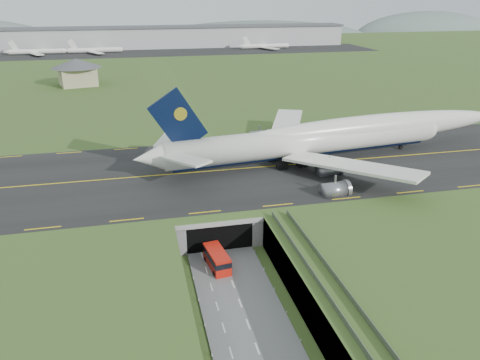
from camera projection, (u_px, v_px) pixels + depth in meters
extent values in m
plane|color=#3A5321|center=(229.00, 275.00, 77.58)|extent=(900.00, 900.00, 0.00)
cube|color=gray|center=(229.00, 259.00, 76.47)|extent=(800.00, 800.00, 6.00)
cube|color=slate|center=(239.00, 302.00, 70.76)|extent=(12.00, 75.00, 0.20)
cube|color=black|center=(199.00, 172.00, 105.20)|extent=(800.00, 44.00, 0.18)
cube|color=gray|center=(209.00, 199.00, 92.75)|extent=(16.00, 22.00, 1.00)
cube|color=gray|center=(175.00, 214.00, 92.21)|extent=(2.00, 22.00, 6.00)
cube|color=gray|center=(244.00, 207.00, 95.13)|extent=(2.00, 22.00, 6.00)
cube|color=black|center=(214.00, 224.00, 89.33)|extent=(12.00, 12.00, 5.00)
cube|color=#A8A8A3|center=(220.00, 224.00, 82.71)|extent=(17.00, 0.50, 0.80)
cube|color=#A8A8A3|center=(340.00, 304.00, 60.99)|extent=(3.00, 53.00, 0.50)
cube|color=gray|center=(331.00, 300.00, 60.42)|extent=(0.06, 53.00, 1.00)
cube|color=gray|center=(351.00, 298.00, 61.00)|extent=(0.06, 53.00, 1.00)
cylinder|color=#A8A8A3|center=(331.00, 311.00, 64.36)|extent=(0.90, 0.90, 5.60)
cylinder|color=#A8A8A3|center=(301.00, 265.00, 75.22)|extent=(0.90, 0.90, 5.60)
cylinder|color=white|center=(307.00, 141.00, 110.23)|extent=(68.46, 14.37, 6.42)
sphere|color=white|center=(425.00, 128.00, 120.92)|extent=(6.98, 6.98, 6.29)
cone|color=white|center=(150.00, 158.00, 98.59)|extent=(7.68, 6.88, 6.10)
ellipsoid|color=white|center=(374.00, 128.00, 115.47)|extent=(74.16, 14.54, 6.74)
ellipsoid|color=black|center=(422.00, 125.00, 120.31)|extent=(4.79, 3.31, 2.25)
cylinder|color=black|center=(306.00, 151.00, 111.16)|extent=(64.64, 10.27, 2.69)
cube|color=white|center=(286.00, 127.00, 125.26)|extent=(18.31, 30.38, 2.70)
cube|color=white|center=(170.00, 139.00, 106.50)|extent=(8.21, 11.92, 1.03)
cube|color=white|center=(351.00, 166.00, 97.20)|extent=(23.60, 28.28, 2.70)
cube|color=white|center=(186.00, 159.00, 93.35)|extent=(10.00, 11.64, 1.03)
cube|color=black|center=(178.00, 121.00, 97.85)|extent=(12.73, 2.09, 14.19)
cylinder|color=yellow|center=(180.00, 114.00, 97.46)|extent=(2.87, 1.03, 2.81)
cylinder|color=slate|center=(292.00, 146.00, 120.31)|extent=(5.57, 3.90, 3.31)
cylinder|color=slate|center=(259.00, 137.00, 128.03)|extent=(5.57, 3.90, 3.31)
cylinder|color=slate|center=(329.00, 170.00, 103.65)|extent=(5.57, 3.90, 3.31)
cylinder|color=slate|center=(334.00, 190.00, 92.96)|extent=(5.57, 3.90, 3.31)
cylinder|color=black|center=(401.00, 147.00, 120.44)|extent=(1.15, 0.63, 1.10)
cube|color=black|center=(289.00, 160.00, 110.41)|extent=(6.80, 7.68, 1.40)
cube|color=red|center=(217.00, 259.00, 79.15)|extent=(3.73, 7.64, 2.93)
cube|color=black|center=(217.00, 256.00, 78.94)|extent=(3.80, 7.75, 0.98)
cube|color=black|center=(217.00, 265.00, 79.61)|extent=(3.47, 7.13, 0.49)
cylinder|color=black|center=(214.00, 274.00, 77.03)|extent=(0.46, 0.92, 0.88)
cylinder|color=black|center=(206.00, 259.00, 81.27)|extent=(0.46, 0.92, 0.88)
cylinder|color=black|center=(229.00, 271.00, 77.87)|extent=(0.46, 0.92, 0.88)
cylinder|color=black|center=(220.00, 256.00, 82.11)|extent=(0.46, 0.92, 0.88)
cube|color=tan|center=(78.00, 77.00, 204.06)|extent=(17.72, 17.72, 7.76)
cone|color=#4C4C51|center=(76.00, 63.00, 201.91)|extent=(25.98, 25.98, 3.88)
cube|color=#B2B2B2|center=(146.00, 38.00, 344.14)|extent=(300.00, 22.00, 15.00)
cube|color=#4C4C51|center=(145.00, 27.00, 341.37)|extent=(302.00, 24.00, 1.20)
cube|color=black|center=(149.00, 53.00, 319.71)|extent=(320.00, 50.00, 0.08)
cylinder|color=white|center=(37.00, 51.00, 308.36)|extent=(34.00, 3.20, 3.20)
cylinder|color=white|center=(95.00, 50.00, 316.04)|extent=(34.00, 3.20, 3.20)
cylinder|color=white|center=(265.00, 46.00, 341.01)|extent=(34.00, 3.20, 3.20)
ellipsoid|color=#556660|center=(257.00, 42.00, 493.37)|extent=(260.00, 91.00, 44.00)
ellipsoid|color=#556660|center=(426.00, 39.00, 535.16)|extent=(180.00, 63.00, 60.00)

